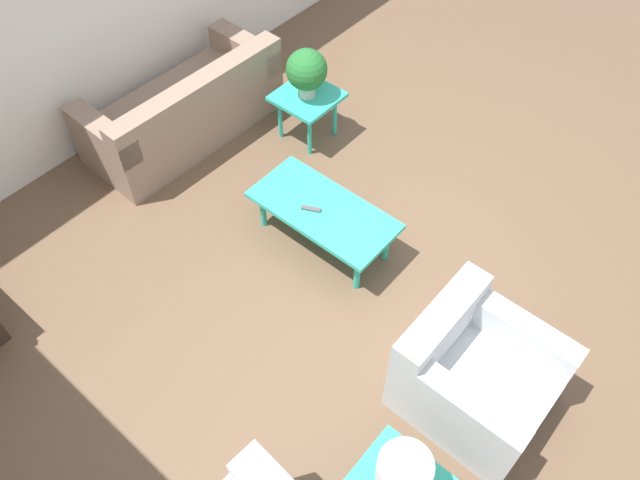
{
  "coord_description": "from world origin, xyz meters",
  "views": [
    {
      "loc": [
        -1.58,
        2.42,
        4.08
      ],
      "look_at": [
        0.27,
        0.25,
        0.55
      ],
      "focal_mm": 35.0,
      "sensor_mm": 36.0,
      "label": 1
    }
  ],
  "objects_px": {
    "side_table_plant": "(307,101)",
    "coffee_table": "(323,212)",
    "table_lamp": "(403,474)",
    "potted_plant": "(307,71)",
    "armchair": "(473,374)",
    "sofa": "(186,110)"
  },
  "relations": [
    {
      "from": "side_table_plant",
      "to": "coffee_table",
      "type": "bearing_deg",
      "value": 136.55
    },
    {
      "from": "table_lamp",
      "to": "potted_plant",
      "type": "bearing_deg",
      "value": -40.62
    },
    {
      "from": "armchair",
      "to": "coffee_table",
      "type": "height_order",
      "value": "armchair"
    },
    {
      "from": "armchair",
      "to": "coffee_table",
      "type": "bearing_deg",
      "value": 75.95
    },
    {
      "from": "coffee_table",
      "to": "side_table_plant",
      "type": "relative_size",
      "value": 2.2
    },
    {
      "from": "coffee_table",
      "to": "potted_plant",
      "type": "relative_size",
      "value": 2.59
    },
    {
      "from": "sofa",
      "to": "armchair",
      "type": "relative_size",
      "value": 2.08
    },
    {
      "from": "sofa",
      "to": "table_lamp",
      "type": "distance_m",
      "value": 3.94
    },
    {
      "from": "sofa",
      "to": "coffee_table",
      "type": "bearing_deg",
      "value": 85.95
    },
    {
      "from": "sofa",
      "to": "table_lamp",
      "type": "bearing_deg",
      "value": 67.71
    },
    {
      "from": "armchair",
      "to": "potted_plant",
      "type": "relative_size",
      "value": 1.97
    },
    {
      "from": "sofa",
      "to": "side_table_plant",
      "type": "bearing_deg",
      "value": 131.84
    },
    {
      "from": "coffee_table",
      "to": "table_lamp",
      "type": "relative_size",
      "value": 2.88
    },
    {
      "from": "table_lamp",
      "to": "coffee_table",
      "type": "bearing_deg",
      "value": -38.92
    },
    {
      "from": "armchair",
      "to": "potted_plant",
      "type": "height_order",
      "value": "potted_plant"
    },
    {
      "from": "potted_plant",
      "to": "sofa",
      "type": "bearing_deg",
      "value": 40.31
    },
    {
      "from": "armchair",
      "to": "table_lamp",
      "type": "bearing_deg",
      "value": -175.08
    },
    {
      "from": "side_table_plant",
      "to": "table_lamp",
      "type": "relative_size",
      "value": 1.31
    },
    {
      "from": "potted_plant",
      "to": "table_lamp",
      "type": "bearing_deg",
      "value": 139.38
    },
    {
      "from": "coffee_table",
      "to": "potted_plant",
      "type": "xyz_separation_m",
      "value": [
        0.97,
        -0.92,
        0.38
      ]
    },
    {
      "from": "potted_plant",
      "to": "armchair",
      "type": "bearing_deg",
      "value": 152.91
    },
    {
      "from": "table_lamp",
      "to": "side_table_plant",
      "type": "bearing_deg",
      "value": -40.62
    }
  ]
}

